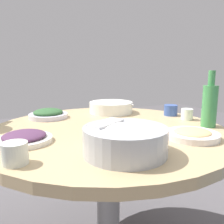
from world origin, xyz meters
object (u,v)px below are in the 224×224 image
soup_bowl (111,108)px  green_bottle (210,104)px  dish_greens (48,114)px  dish_eggplant (24,138)px  dish_noodles (192,134)px  tea_cup_near (171,110)px  tea_cup_far (187,114)px  rice_bowl (125,140)px  tea_cup_side (15,153)px  round_dining_table (108,147)px

soup_bowl → green_bottle: bearing=27.9°
dish_greens → dish_eggplant: bearing=-22.7°
dish_noodles → tea_cup_near: tea_cup_near is taller
dish_noodles → tea_cup_far: (-0.27, 0.22, 0.01)m
rice_bowl → soup_bowl: rice_bowl is taller
green_bottle → tea_cup_far: size_ratio=4.30×
soup_bowl → green_bottle: size_ratio=1.00×
rice_bowl → green_bottle: green_bottle is taller
green_bottle → tea_cup_far: green_bottle is taller
tea_cup_near → rice_bowl: bearing=-51.9°
dish_noodles → dish_eggplant: bearing=-111.3°
dish_eggplant → tea_cup_far: (-0.02, 0.86, 0.01)m
rice_bowl → green_bottle: bearing=104.7°
dish_eggplant → tea_cup_near: (-0.16, 0.85, 0.01)m
green_bottle → tea_cup_far: (-0.16, 0.01, -0.08)m
dish_greens → tea_cup_side: 0.66m
green_bottle → tea_cup_near: size_ratio=3.44×
rice_bowl → dish_noodles: rice_bowl is taller
dish_eggplant → tea_cup_far: bearing=91.6°
green_bottle → tea_cup_far: 0.18m
tea_cup_near → soup_bowl: bearing=-129.1°
dish_noodles → dish_greens: (-0.66, -0.46, 0.01)m
tea_cup_side → tea_cup_far: bearing=104.5°
soup_bowl → dish_eggplant: size_ratio=1.28×
tea_cup_far → soup_bowl: bearing=-141.4°
rice_bowl → tea_cup_near: size_ratio=3.60×
soup_bowl → green_bottle: green_bottle is taller
dish_noodles → green_bottle: (-0.11, 0.21, 0.09)m
soup_bowl → dish_noodles: 0.64m
soup_bowl → tea_cup_side: size_ratio=3.51×
tea_cup_far → tea_cup_side: (0.23, -0.91, 0.00)m
soup_bowl → dish_noodles: bearing=6.1°
soup_bowl → tea_cup_far: bearing=38.6°
green_bottle → dish_noodles: bearing=-62.4°
round_dining_table → green_bottle: bearing=67.4°
rice_bowl → tea_cup_side: bearing=-101.5°
rice_bowl → tea_cup_near: (-0.44, 0.56, -0.02)m
dish_eggplant → tea_cup_side: bearing=-12.5°
round_dining_table → tea_cup_near: size_ratio=14.36×
round_dining_table → tea_cup_side: tea_cup_side is taller
round_dining_table → soup_bowl: size_ratio=4.17×
dish_noodles → dish_greens: 0.80m
soup_bowl → dish_noodles: (0.64, 0.07, -0.02)m
rice_bowl → tea_cup_side: rice_bowl is taller
soup_bowl → dish_eggplant: soup_bowl is taller
tea_cup_side → dish_greens: bearing=160.6°
rice_bowl → tea_cup_far: bearing=118.4°
dish_greens → rice_bowl: bearing=10.2°
dish_greens → soup_bowl: bearing=87.5°
dish_eggplant → rice_bowl: bearing=46.5°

